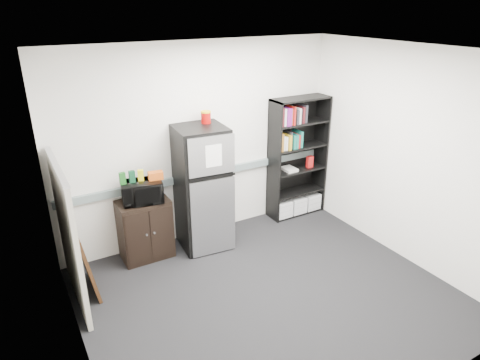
{
  "coord_description": "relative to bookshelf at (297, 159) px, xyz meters",
  "views": [
    {
      "loc": [
        -2.3,
        -3.32,
        3.13
      ],
      "look_at": [
        0.13,
        0.9,
        1.09
      ],
      "focal_mm": 32.0,
      "sensor_mm": 36.0,
      "label": 1
    }
  ],
  "objects": [
    {
      "name": "cubicle_partition",
      "position": [
        -3.43,
        -0.49,
        -0.1
      ],
      "size": [
        0.06,
        1.3,
        1.62
      ],
      "color": "#9D998B",
      "rests_on": "floor"
    },
    {
      "name": "refrigerator",
      "position": [
        -1.67,
        -0.14,
        -0.07
      ],
      "size": [
        0.68,
        0.71,
        1.68
      ],
      "rotation": [
        0.0,
        0.0,
        -0.09
      ],
      "color": "black",
      "rests_on": "floor"
    },
    {
      "name": "floor",
      "position": [
        -1.53,
        -1.57,
        -0.91
      ],
      "size": [
        4.0,
        4.0,
        0.0
      ],
      "primitive_type": "plane",
      "color": "black",
      "rests_on": "ground"
    },
    {
      "name": "cabinet",
      "position": [
        -2.47,
        -0.06,
        -0.51
      ],
      "size": [
        0.65,
        0.43,
        0.81
      ],
      "color": "black",
      "rests_on": "floor"
    },
    {
      "name": "snack_box_a",
      "position": [
        -2.68,
        -0.05,
        0.24
      ],
      "size": [
        0.07,
        0.05,
        0.15
      ],
      "primitive_type": "cube",
      "rotation": [
        0.0,
        0.0,
        0.01
      ],
      "color": "#175019",
      "rests_on": "microwave"
    },
    {
      "name": "wall_right",
      "position": [
        0.47,
        -1.57,
        0.44
      ],
      "size": [
        0.02,
        3.5,
        2.7
      ],
      "primitive_type": "cube",
      "color": "white",
      "rests_on": "floor"
    },
    {
      "name": "ceiling",
      "position": [
        -1.53,
        -1.57,
        1.79
      ],
      "size": [
        4.0,
        3.5,
        0.02
      ],
      "primitive_type": "cube",
      "color": "white",
      "rests_on": "wall_back"
    },
    {
      "name": "snack_box_b",
      "position": [
        -2.56,
        -0.05,
        0.24
      ],
      "size": [
        0.07,
        0.05,
        0.15
      ],
      "primitive_type": "cube",
      "rotation": [
        0.0,
        0.0,
        -0.01
      ],
      "color": "#0D3C21",
      "rests_on": "microwave"
    },
    {
      "name": "wall_note",
      "position": [
        -1.88,
        0.18,
        0.64
      ],
      "size": [
        0.14,
        0.0,
        0.1
      ],
      "primitive_type": "cube",
      "color": "white",
      "rests_on": "wall_back"
    },
    {
      "name": "wall_left",
      "position": [
        -3.53,
        -1.57,
        0.44
      ],
      "size": [
        0.02,
        3.5,
        2.7
      ],
      "primitive_type": "cube",
      "color": "white",
      "rests_on": "floor"
    },
    {
      "name": "wall_back",
      "position": [
        -1.53,
        0.18,
        0.44
      ],
      "size": [
        4.0,
        0.02,
        2.7
      ],
      "primitive_type": "cube",
      "color": "white",
      "rests_on": "floor"
    },
    {
      "name": "bookshelf",
      "position": [
        0.0,
        0.0,
        0.0
      ],
      "size": [
        0.9,
        0.34,
        1.85
      ],
      "color": "black",
      "rests_on": "floor"
    },
    {
      "name": "electrical_raceway",
      "position": [
        -1.53,
        0.15,
        -0.01
      ],
      "size": [
        3.92,
        0.05,
        0.1
      ],
      "primitive_type": "cube",
      "color": "slate",
      "rests_on": "wall_back"
    },
    {
      "name": "coffee_can",
      "position": [
        -1.53,
        -0.02,
        0.86
      ],
      "size": [
        0.13,
        0.13,
        0.18
      ],
      "color": "#990907",
      "rests_on": "refrigerator"
    },
    {
      "name": "microwave",
      "position": [
        -2.47,
        -0.08,
        0.03
      ],
      "size": [
        0.54,
        0.42,
        0.27
      ],
      "primitive_type": "imported",
      "rotation": [
        0.0,
        0.0,
        -0.18
      ],
      "color": "black",
      "rests_on": "cabinet"
    },
    {
      "name": "snack_bag",
      "position": [
        -2.28,
        -0.1,
        0.22
      ],
      "size": [
        0.19,
        0.13,
        0.1
      ],
      "primitive_type": "cube",
      "rotation": [
        0.0,
        0.0,
        -0.15
      ],
      "color": "#D45615",
      "rests_on": "microwave"
    },
    {
      "name": "framed_poster",
      "position": [
        -3.3,
        -0.42,
        -0.5
      ],
      "size": [
        0.16,
        0.64,
        0.82
      ],
      "rotation": [
        0.0,
        -0.16,
        0.0
      ],
      "color": "black",
      "rests_on": "floor"
    },
    {
      "name": "snack_box_c",
      "position": [
        -2.45,
        -0.05,
        0.24
      ],
      "size": [
        0.08,
        0.07,
        0.14
      ],
      "primitive_type": "cube",
      "rotation": [
        0.0,
        0.0,
        -0.33
      ],
      "color": "yellow",
      "rests_on": "microwave"
    }
  ]
}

